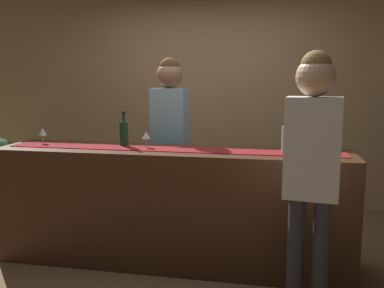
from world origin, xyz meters
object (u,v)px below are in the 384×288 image
object	(u,v)px
wine_bottle_green	(124,133)
wine_glass_near_customer	(146,136)
wine_glass_mid_counter	(43,132)
customer_sipping	(312,156)
wine_bottle_clear	(286,138)
bartender	(170,127)

from	to	relation	value
wine_bottle_green	wine_glass_near_customer	world-z (taller)	wine_bottle_green
wine_glass_mid_counter	customer_sipping	xyz separation A→B (m)	(2.28, -0.70, -0.01)
wine_bottle_clear	wine_bottle_green	distance (m)	1.37
wine_glass_near_customer	bartender	distance (m)	0.56
wine_bottle_clear	wine_bottle_green	xyz separation A→B (m)	(-1.37, 0.03, 0.00)
customer_sipping	wine_glass_near_customer	bearing A→B (deg)	160.21
wine_glass_mid_counter	customer_sipping	size ratio (longest dim) A/B	0.08
wine_bottle_green	wine_glass_mid_counter	bearing A→B (deg)	-178.06
bartender	wine_bottle_clear	bearing A→B (deg)	159.64
wine_bottle_clear	wine_glass_near_customer	world-z (taller)	wine_bottle_clear
bartender	wine_bottle_green	bearing A→B (deg)	66.42
wine_bottle_clear	bartender	bearing A→B (deg)	153.80
wine_bottle_clear	wine_bottle_green	world-z (taller)	same
wine_glass_mid_counter	customer_sipping	world-z (taller)	customer_sipping
wine_glass_near_customer	wine_bottle_clear	bearing A→B (deg)	1.09
bartender	customer_sipping	world-z (taller)	bartender
wine_glass_mid_counter	customer_sipping	bearing A→B (deg)	-17.08
wine_bottle_green	wine_glass_near_customer	distance (m)	0.22
wine_glass_near_customer	customer_sipping	bearing A→B (deg)	-27.23
wine_bottle_green	bartender	distance (m)	0.58
wine_glass_near_customer	wine_glass_mid_counter	bearing A→B (deg)	178.24
bartender	wine_glass_mid_counter	bearing A→B (deg)	32.71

